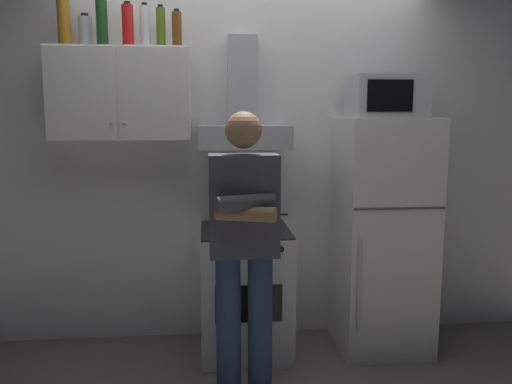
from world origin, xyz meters
TOP-DOWN VIEW (x-y plane):
  - ground_plane at (0.00, 0.00)m, footprint 7.00×7.00m
  - back_wall_tiled at (0.00, 0.60)m, footprint 4.80×0.10m
  - upper_cabinet at (-0.85, 0.37)m, footprint 0.90×0.37m
  - stove_oven at (-0.05, 0.25)m, footprint 0.60×0.62m
  - range_hood at (-0.05, 0.38)m, footprint 0.60×0.44m
  - refrigerator at (0.90, 0.25)m, footprint 0.60×0.62m
  - microwave at (0.90, 0.27)m, footprint 0.48×0.37m
  - person_standing at (-0.10, -0.36)m, footprint 0.38×0.33m
  - cooking_pot at (0.08, 0.13)m, footprint 0.28×0.18m
  - bottle_soda_red at (-0.79, 0.34)m, footprint 0.07×0.07m
  - bottle_liquor_amber at (-1.20, 0.41)m, footprint 0.08×0.08m
  - bottle_canister_steel at (-1.07, 0.41)m, footprint 0.09×0.09m
  - bottle_olive_oil at (-0.59, 0.39)m, footprint 0.06×0.06m
  - bottle_wine_green at (-0.96, 0.37)m, footprint 0.07×0.07m
  - bottle_beer_brown at (-0.48, 0.39)m, footprint 0.06×0.06m
  - bottle_vodka_clear at (-0.69, 0.40)m, footprint 0.07×0.07m

SIDE VIEW (x-z plane):
  - ground_plane at x=0.00m, z-range 0.00..0.00m
  - stove_oven at x=-0.05m, z-range 0.00..0.87m
  - refrigerator at x=0.90m, z-range 0.00..1.60m
  - person_standing at x=-0.10m, z-range 0.08..1.72m
  - cooking_pot at x=0.08m, z-range 0.87..1.00m
  - back_wall_tiled at x=0.00m, z-range 0.00..2.70m
  - range_hood at x=-0.05m, z-range 1.22..1.97m
  - microwave at x=0.90m, z-range 1.60..1.88m
  - upper_cabinet at x=-0.85m, z-range 1.45..2.05m
  - bottle_canister_steel at x=-1.07m, z-range 2.04..2.26m
  - bottle_beer_brown at x=-0.48m, z-range 2.04..2.29m
  - bottle_olive_oil at x=-0.59m, z-range 2.04..2.32m
  - bottle_soda_red at x=-0.79m, z-range 2.04..2.32m
  - bottle_vodka_clear at x=-0.69m, z-range 2.04..2.33m
  - bottle_liquor_amber at x=-1.20m, z-range 2.04..2.36m
  - bottle_wine_green at x=-0.96m, z-range 2.04..2.38m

